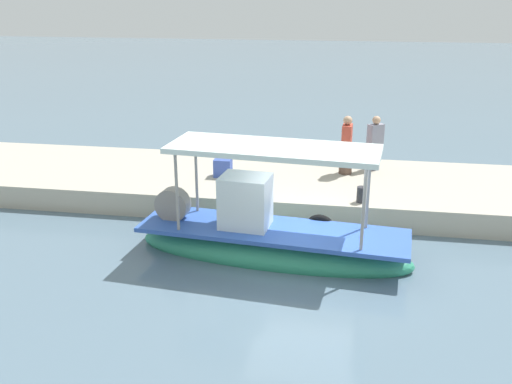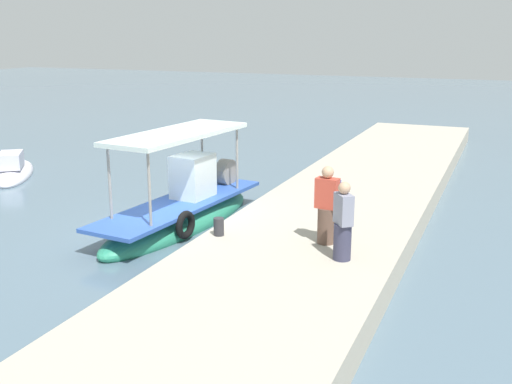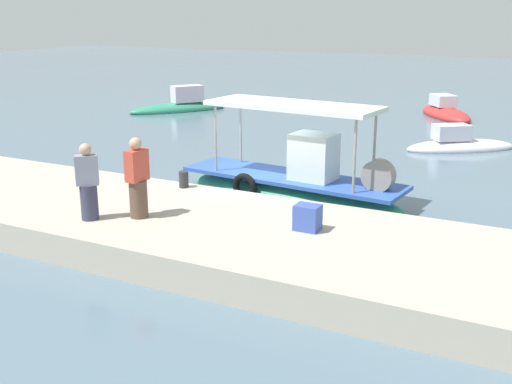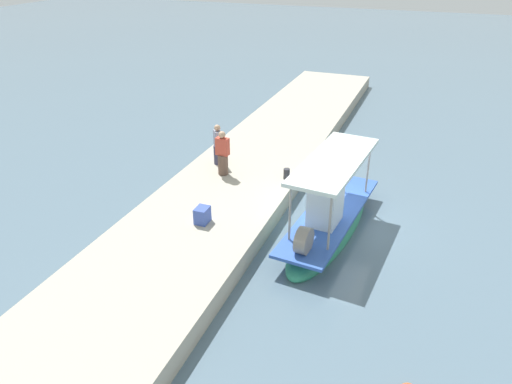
% 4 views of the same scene
% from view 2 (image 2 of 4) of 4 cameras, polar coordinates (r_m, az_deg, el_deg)
% --- Properties ---
extents(ground_plane, '(120.00, 120.00, 0.00)m').
position_cam_2_polar(ground_plane, '(16.26, -8.57, -3.95)').
color(ground_plane, slate).
extents(dock_quay, '(36.00, 4.47, 0.66)m').
position_cam_2_polar(dock_quay, '(14.53, 5.27, -4.76)').
color(dock_quay, '#B5AD9A').
rests_on(dock_quay, ground_plane).
extents(main_fishing_boat, '(6.53, 2.21, 2.98)m').
position_cam_2_polar(main_fishing_boat, '(16.78, -6.91, -1.66)').
color(main_fishing_boat, '#2F916D').
rests_on(main_fishing_boat, ground_plane).
extents(fisherman_near_bollard, '(0.42, 0.51, 1.74)m').
position_cam_2_polar(fisherman_near_bollard, '(13.31, 6.66, -1.58)').
color(fisherman_near_bollard, brown).
rests_on(fisherman_near_bollard, dock_quay).
extents(fisherman_by_crate, '(0.52, 0.51, 1.64)m').
position_cam_2_polar(fisherman_by_crate, '(12.40, 8.18, -3.08)').
color(fisherman_by_crate, '#373850').
rests_on(fisherman_by_crate, dock_quay).
extents(mooring_bollard, '(0.24, 0.24, 0.41)m').
position_cam_2_polar(mooring_bollard, '(13.92, -3.52, -3.27)').
color(mooring_bollard, '#2D2D33').
rests_on(mooring_bollard, dock_quay).
extents(cargo_crate, '(0.50, 0.41, 0.52)m').
position_cam_2_polar(cargo_crate, '(16.96, 7.13, 0.16)').
color(cargo_crate, '#3A53AC').
rests_on(cargo_crate, dock_quay).
extents(marker_buoy, '(0.46, 0.46, 0.46)m').
position_cam_2_polar(marker_buoy, '(23.29, -6.51, 2.09)').
color(marker_buoy, '#DF561F').
rests_on(marker_buoy, ground_plane).
extents(moored_boat_mid, '(4.14, 3.51, 1.20)m').
position_cam_2_polar(moored_boat_mid, '(24.28, -21.84, 1.78)').
color(moored_boat_mid, silver).
rests_on(moored_boat_mid, ground_plane).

